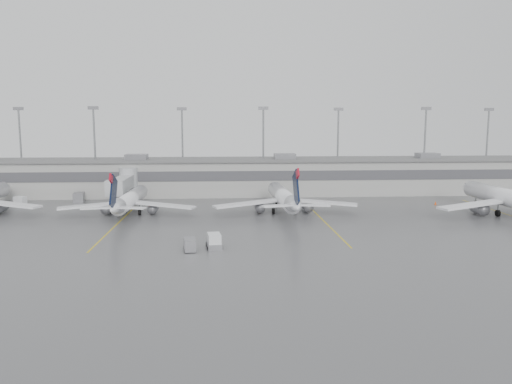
{
  "coord_description": "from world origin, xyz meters",
  "views": [
    {
      "loc": [
        0.3,
        -60.44,
        16.85
      ],
      "look_at": [
        5.86,
        24.0,
        5.0
      ],
      "focal_mm": 35.0,
      "sensor_mm": 36.0,
      "label": 1
    }
  ],
  "objects": [
    {
      "name": "ground",
      "position": [
        0.0,
        0.0,
        0.0
      ],
      "size": [
        260.0,
        260.0,
        0.0
      ],
      "primitive_type": "plane",
      "color": "#4B4B4D",
      "rests_on": "ground"
    },
    {
      "name": "terminal",
      "position": [
        -0.01,
        57.98,
        4.17
      ],
      "size": [
        152.0,
        17.0,
        9.45
      ],
      "color": "#9C9C97",
      "rests_on": "ground"
    },
    {
      "name": "light_masts",
      "position": [
        0.0,
        63.75,
        12.03
      ],
      "size": [
        142.4,
        8.0,
        20.6
      ],
      "color": "gray",
      "rests_on": "ground"
    },
    {
      "name": "jet_bridge_right",
      "position": [
        -20.5,
        45.72,
        3.87
      ],
      "size": [
        4.0,
        17.2,
        7.0
      ],
      "color": "#A8ABAE",
      "rests_on": "ground"
    },
    {
      "name": "stand_markings",
      "position": [
        -0.0,
        24.0,
        0.01
      ],
      "size": [
        105.25,
        40.0,
        0.01
      ],
      "color": "gold",
      "rests_on": "ground"
    },
    {
      "name": "jet_mid_left",
      "position": [
        -16.95,
        30.94,
        2.8
      ],
      "size": [
        24.82,
        27.83,
        9.0
      ],
      "rotation": [
        0.0,
        0.0,
        -0.03
      ],
      "color": "white",
      "rests_on": "ground"
    },
    {
      "name": "jet_mid_right",
      "position": [
        11.57,
        30.81,
        3.03
      ],
      "size": [
        26.84,
        30.11,
        9.74
      ],
      "rotation": [
        0.0,
        0.0,
        0.03
      ],
      "color": "white",
      "rests_on": "ground"
    },
    {
      "name": "jet_far_right",
      "position": [
        51.94,
        25.62,
        3.3
      ],
      "size": [
        29.3,
        32.84,
        10.62
      ],
      "rotation": [
        0.0,
        0.0,
        0.02
      ],
      "color": "white",
      "rests_on": "ground"
    },
    {
      "name": "baggage_tug",
      "position": [
        -1.02,
        5.33,
        0.78
      ],
      "size": [
        2.37,
        3.33,
        2.0
      ],
      "rotation": [
        0.0,
        0.0,
        0.13
      ],
      "color": "white",
      "rests_on": "ground"
    },
    {
      "name": "baggage_cart",
      "position": [
        -4.22,
        4.13,
        0.87
      ],
      "size": [
        1.81,
        2.77,
        1.67
      ],
      "rotation": [
        0.0,
        0.0,
        0.13
      ],
      "color": "slate",
      "rests_on": "ground"
    },
    {
      "name": "gse_uld_a",
      "position": [
        -41.83,
        44.64,
        0.8
      ],
      "size": [
        2.64,
        2.19,
        1.6
      ],
      "primitive_type": "cube",
      "rotation": [
        0.0,
        0.0,
        -0.35
      ],
      "color": "white",
      "rests_on": "ground"
    },
    {
      "name": "gse_uld_b",
      "position": [
        -17.4,
        40.11,
        0.8
      ],
      "size": [
        2.55,
        2.0,
        1.59
      ],
      "primitive_type": "cube",
      "rotation": [
        0.0,
        0.0,
        0.25
      ],
      "color": "white",
      "rests_on": "ground"
    },
    {
      "name": "gse_uld_c",
      "position": [
        16.4,
        36.21,
        0.81
      ],
      "size": [
        2.51,
        1.87,
        1.63
      ],
      "primitive_type": "cube",
      "rotation": [
        0.0,
        0.0,
        0.15
      ],
      "color": "white",
      "rests_on": "ground"
    },
    {
      "name": "gse_loader",
      "position": [
        -30.32,
        46.28,
        1.04
      ],
      "size": [
        2.52,
        3.58,
        2.08
      ],
      "primitive_type": "cube",
      "rotation": [
        0.0,
        0.0,
        0.14
      ],
      "color": "slate",
      "rests_on": "ground"
    },
    {
      "name": "cone_b",
      "position": [
        -14.69,
        40.41,
        0.33
      ],
      "size": [
        0.41,
        0.41,
        0.66
      ],
      "primitive_type": "cone",
      "color": "#F94C05",
      "rests_on": "ground"
    },
    {
      "name": "cone_c",
      "position": [
        7.43,
        37.77,
        0.32
      ],
      "size": [
        0.41,
        0.41,
        0.65
      ],
      "primitive_type": "cone",
      "color": "#F94C05",
      "rests_on": "ground"
    },
    {
      "name": "cone_d",
      "position": [
        43.97,
        38.41,
        0.36
      ],
      "size": [
        0.45,
        0.45,
        0.71
      ],
      "primitive_type": "cone",
      "color": "#F94C05",
      "rests_on": "ground"
    }
  ]
}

